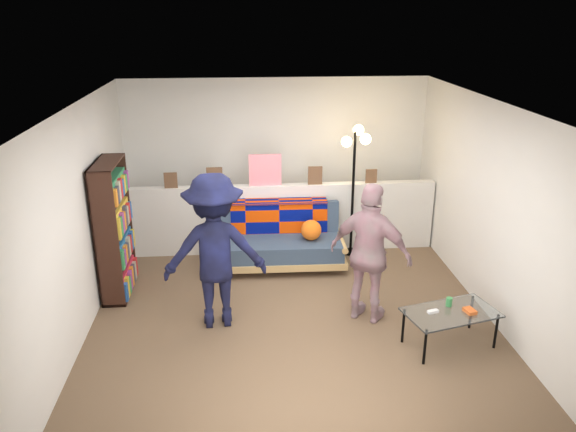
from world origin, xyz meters
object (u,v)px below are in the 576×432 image
object	(u,v)px
futon_sofa	(281,241)
person_left	(215,251)
person_right	(370,254)
floor_lamp	(355,165)
coffee_table	(451,314)
bookshelf	(114,234)

from	to	relation	value
futon_sofa	person_left	bearing A→B (deg)	-119.64
person_left	person_right	bearing A→B (deg)	173.28
futon_sofa	floor_lamp	distance (m)	1.46
coffee_table	person_left	xyz separation A→B (m)	(-2.43, 0.67, 0.50)
floor_lamp	person_right	world-z (taller)	floor_lamp
person_left	person_right	distance (m)	1.70
coffee_table	futon_sofa	bearing A→B (deg)	127.11
futon_sofa	floor_lamp	world-z (taller)	floor_lamp
coffee_table	person_left	distance (m)	2.57
bookshelf	futon_sofa	bearing A→B (deg)	16.49
futon_sofa	bookshelf	world-z (taller)	bookshelf
floor_lamp	person_left	world-z (taller)	floor_lamp
bookshelf	person_left	bearing A→B (deg)	-33.98
floor_lamp	person_left	distance (m)	2.63
coffee_table	person_left	world-z (taller)	person_left
futon_sofa	person_left	world-z (taller)	person_left
floor_lamp	person_left	bearing A→B (deg)	-136.30
floor_lamp	person_left	size ratio (longest dim) A/B	1.06
futon_sofa	person_right	xyz separation A→B (m)	(0.87, -1.51, 0.45)
futon_sofa	coffee_table	world-z (taller)	futon_sofa
person_left	coffee_table	bearing A→B (deg)	159.90
person_right	floor_lamp	bearing A→B (deg)	-61.46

